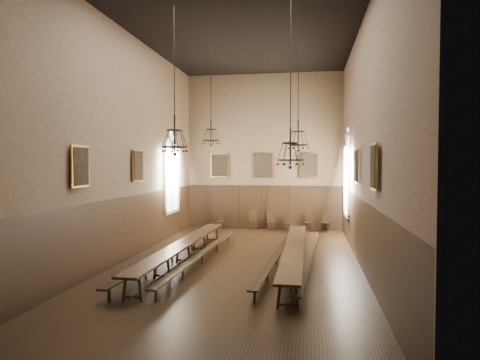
% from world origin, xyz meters
% --- Properties ---
extents(floor, '(9.00, 18.00, 0.02)m').
position_xyz_m(floor, '(0.00, 0.00, -0.01)').
color(floor, black).
rests_on(floor, ground).
extents(ceiling, '(9.00, 18.00, 0.02)m').
position_xyz_m(ceiling, '(0.00, 0.00, 9.01)').
color(ceiling, black).
rests_on(ceiling, ground).
extents(wall_back, '(9.00, 0.02, 9.00)m').
position_xyz_m(wall_back, '(0.00, 9.01, 4.50)').
color(wall_back, '#7B634C').
rests_on(wall_back, ground).
extents(wall_front, '(9.00, 0.02, 9.00)m').
position_xyz_m(wall_front, '(0.00, -9.01, 4.50)').
color(wall_front, '#7B634C').
rests_on(wall_front, ground).
extents(wall_left, '(0.02, 18.00, 9.00)m').
position_xyz_m(wall_left, '(-4.51, 0.00, 4.50)').
color(wall_left, '#7B634C').
rests_on(wall_left, ground).
extents(wall_right, '(0.02, 18.00, 9.00)m').
position_xyz_m(wall_right, '(4.51, 0.00, 4.50)').
color(wall_right, '#7B634C').
rests_on(wall_right, ground).
extents(wainscot_panelling, '(9.00, 18.00, 2.50)m').
position_xyz_m(wainscot_panelling, '(0.00, 0.00, 1.25)').
color(wainscot_panelling, black).
rests_on(wainscot_panelling, floor).
extents(table_left, '(0.86, 10.18, 0.79)m').
position_xyz_m(table_left, '(-2.09, -0.20, 0.40)').
color(table_left, black).
rests_on(table_left, floor).
extents(table_right, '(0.73, 10.16, 0.79)m').
position_xyz_m(table_right, '(2.09, -0.19, 0.40)').
color(table_right, black).
rests_on(table_right, floor).
extents(bench_left_outer, '(0.77, 10.46, 0.47)m').
position_xyz_m(bench_left_outer, '(-2.56, -0.12, 0.30)').
color(bench_left_outer, black).
rests_on(bench_left_outer, floor).
extents(bench_left_inner, '(0.61, 9.88, 0.44)m').
position_xyz_m(bench_left_inner, '(-1.37, -0.15, 0.28)').
color(bench_left_inner, black).
rests_on(bench_left_inner, floor).
extents(bench_right_inner, '(0.87, 9.64, 0.43)m').
position_xyz_m(bench_right_inner, '(1.43, 0.09, 0.28)').
color(bench_right_inner, black).
rests_on(bench_right_inner, floor).
extents(bench_right_outer, '(0.96, 10.43, 0.47)m').
position_xyz_m(bench_right_outer, '(2.61, 0.04, 0.30)').
color(bench_right_outer, black).
rests_on(bench_right_outer, floor).
extents(chair_1, '(0.47, 0.47, 0.95)m').
position_xyz_m(chair_1, '(-2.45, 8.48, 0.29)').
color(chair_1, black).
rests_on(chair_1, floor).
extents(chair_3, '(0.55, 0.55, 1.04)m').
position_xyz_m(chair_3, '(-0.57, 8.60, 0.31)').
color(chair_3, black).
rests_on(chair_3, floor).
extents(chair_4, '(0.45, 0.45, 0.94)m').
position_xyz_m(chair_4, '(0.47, 8.60, 0.28)').
color(chair_4, black).
rests_on(chair_4, floor).
extents(chair_5, '(0.38, 0.38, 0.87)m').
position_xyz_m(chair_5, '(1.39, 8.48, 0.26)').
color(chair_5, black).
rests_on(chair_5, floor).
extents(chair_6, '(0.51, 0.51, 0.97)m').
position_xyz_m(chair_6, '(2.58, 8.55, 0.29)').
color(chair_6, black).
rests_on(chair_6, floor).
extents(chair_7, '(0.56, 0.56, 1.03)m').
position_xyz_m(chair_7, '(3.51, 8.52, 0.31)').
color(chair_7, black).
rests_on(chair_7, floor).
extents(chandelier_back_left, '(0.76, 0.76, 4.32)m').
position_xyz_m(chandelier_back_left, '(-1.69, 2.75, 5.13)').
color(chandelier_back_left, black).
rests_on(chandelier_back_left, ceiling).
extents(chandelier_back_right, '(0.90, 0.90, 4.56)m').
position_xyz_m(chandelier_back_right, '(2.13, 2.95, 4.89)').
color(chandelier_back_right, black).
rests_on(chandelier_back_right, ceiling).
extents(chandelier_front_left, '(0.87, 0.87, 4.82)m').
position_xyz_m(chandelier_front_left, '(-1.82, -2.02, 4.65)').
color(chandelier_front_left, black).
rests_on(chandelier_front_left, ceiling).
extents(chandelier_front_right, '(0.83, 0.83, 5.25)m').
position_xyz_m(chandelier_front_right, '(2.02, -2.29, 4.25)').
color(chandelier_front_right, black).
rests_on(chandelier_front_right, ceiling).
extents(portrait_back_0, '(1.10, 0.12, 1.40)m').
position_xyz_m(portrait_back_0, '(-2.60, 8.88, 3.70)').
color(portrait_back_0, '#B17C2A').
rests_on(portrait_back_0, wall_back).
extents(portrait_back_1, '(1.10, 0.12, 1.40)m').
position_xyz_m(portrait_back_1, '(0.00, 8.88, 3.70)').
color(portrait_back_1, '#B17C2A').
rests_on(portrait_back_1, wall_back).
extents(portrait_back_2, '(1.10, 0.12, 1.40)m').
position_xyz_m(portrait_back_2, '(2.60, 8.88, 3.70)').
color(portrait_back_2, '#B17C2A').
rests_on(portrait_back_2, wall_back).
extents(portrait_left_0, '(0.12, 1.00, 1.30)m').
position_xyz_m(portrait_left_0, '(-4.38, 1.00, 3.70)').
color(portrait_left_0, '#B17C2A').
rests_on(portrait_left_0, wall_left).
extents(portrait_left_1, '(0.12, 1.00, 1.30)m').
position_xyz_m(portrait_left_1, '(-4.38, -3.50, 3.70)').
color(portrait_left_1, '#B17C2A').
rests_on(portrait_left_1, wall_left).
extents(portrait_right_0, '(0.12, 1.00, 1.30)m').
position_xyz_m(portrait_right_0, '(4.38, 1.00, 3.70)').
color(portrait_right_0, '#B17C2A').
rests_on(portrait_right_0, wall_right).
extents(portrait_right_1, '(0.12, 1.00, 1.30)m').
position_xyz_m(portrait_right_1, '(4.38, -3.50, 3.70)').
color(portrait_right_1, '#B17C2A').
rests_on(portrait_right_1, wall_right).
extents(window_right, '(0.20, 2.20, 4.60)m').
position_xyz_m(window_right, '(4.43, 5.50, 3.40)').
color(window_right, white).
rests_on(window_right, wall_right).
extents(window_left, '(0.20, 2.20, 4.60)m').
position_xyz_m(window_left, '(-4.43, 5.50, 3.40)').
color(window_left, white).
rests_on(window_left, wall_left).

